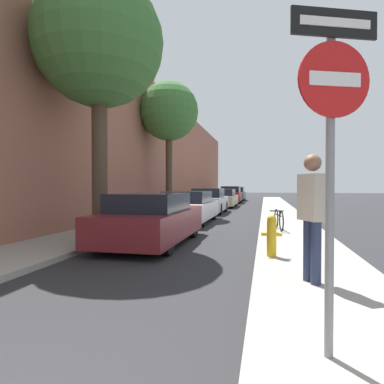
% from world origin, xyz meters
% --- Properties ---
extents(ground_plane, '(120.00, 120.00, 0.00)m').
position_xyz_m(ground_plane, '(0.00, 16.00, 0.00)').
color(ground_plane, '#28282B').
extents(sidewalk_left, '(2.00, 52.00, 0.12)m').
position_xyz_m(sidewalk_left, '(-2.90, 16.00, 0.06)').
color(sidewalk_left, '#9E998E').
rests_on(sidewalk_left, ground).
extents(sidewalk_right, '(2.00, 52.00, 0.12)m').
position_xyz_m(sidewalk_right, '(2.90, 16.00, 0.06)').
color(sidewalk_right, '#9E998E').
rests_on(sidewalk_right, ground).
extents(building_facade_left, '(0.70, 52.00, 7.26)m').
position_xyz_m(building_facade_left, '(-4.25, 16.00, 3.63)').
color(building_facade_left, '#9E604C').
rests_on(building_facade_left, ground).
extents(parked_car_maroon, '(1.82, 4.22, 1.32)m').
position_xyz_m(parked_car_maroon, '(-0.79, 7.61, 0.64)').
color(parked_car_maroon, black).
rests_on(parked_car_maroon, ground).
extents(parked_car_white, '(1.88, 4.37, 1.30)m').
position_xyz_m(parked_car_white, '(-1.02, 12.73, 0.63)').
color(parked_car_white, black).
rests_on(parked_car_white, ground).
extents(parked_car_silver, '(1.73, 4.10, 1.38)m').
position_xyz_m(parked_car_silver, '(-0.98, 17.60, 0.66)').
color(parked_car_silver, black).
rests_on(parked_car_silver, ground).
extents(parked_car_champagne, '(1.88, 4.68, 1.29)m').
position_xyz_m(parked_car_champagne, '(-0.91, 23.06, 0.62)').
color(parked_car_champagne, black).
rests_on(parked_car_champagne, ground).
extents(parked_car_red, '(1.74, 4.15, 1.49)m').
position_xyz_m(parked_car_red, '(-0.85, 28.64, 0.71)').
color(parked_car_red, black).
rests_on(parked_car_red, ground).
extents(parked_car_teal, '(1.88, 4.14, 1.42)m').
position_xyz_m(parked_car_teal, '(-0.90, 33.70, 0.68)').
color(parked_car_teal, black).
rests_on(parked_car_teal, ground).
extents(street_tree_near, '(3.47, 3.47, 7.01)m').
position_xyz_m(street_tree_near, '(-2.31, 7.69, 5.34)').
color(street_tree_near, '#4C3A2B').
rests_on(street_tree_near, sidewalk_left).
extents(street_tree_far, '(2.98, 2.98, 6.68)m').
position_xyz_m(street_tree_far, '(-2.69, 15.55, 5.25)').
color(street_tree_far, '#4C3A2B').
rests_on(street_tree_far, sidewalk_left).
extents(fire_hydrant, '(0.40, 0.19, 0.82)m').
position_xyz_m(fire_hydrant, '(2.21, 6.18, 0.54)').
color(fire_hydrant, gold).
rests_on(fire_hydrant, sidewalk_right).
extents(traffic_sign_post, '(0.68, 0.28, 2.77)m').
position_xyz_m(traffic_sign_post, '(2.59, 2.35, 1.96)').
color(traffic_sign_post, gray).
rests_on(traffic_sign_post, sidewalk_right).
extents(pedestrian, '(0.40, 0.50, 1.84)m').
position_xyz_m(pedestrian, '(2.74, 4.50, 1.17)').
color(pedestrian, '#283351').
rests_on(pedestrian, sidewalk_right).
extents(bicycle, '(0.44, 1.53, 0.63)m').
position_xyz_m(bicycle, '(2.51, 10.30, 0.44)').
color(bicycle, black).
rests_on(bicycle, sidewalk_right).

